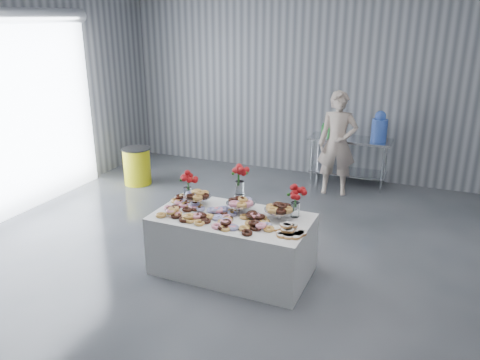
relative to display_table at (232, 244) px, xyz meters
The scene contains 16 objects.
ground 0.46m from the display_table, 92.35° to the right, with size 9.00×9.00×0.00m, color #373A3E.
room_walls 2.29m from the display_table, 146.49° to the right, with size 8.04×9.04×4.02m.
display_table is the anchor object (origin of this frame).
prep_table 3.91m from the display_table, 79.55° to the left, with size 1.50×0.60×0.90m.
donut_mounds 0.42m from the display_table, 90.00° to the right, with size 1.80×0.80×0.09m, color #E6B754, non-canonical shape.
cake_stand_left 0.77m from the display_table, 164.32° to the left, with size 0.36×0.36×0.17m.
cake_stand_mid 0.54m from the display_table, 71.14° to the left, with size 0.36×0.36×0.17m.
cake_stand_right 0.77m from the display_table, 14.83° to the left, with size 0.36×0.36×0.17m.
danish_pile 0.88m from the display_table, 11.74° to the right, with size 0.48×0.48×0.11m, color silver, non-canonical shape.
bouquet_left 1.04m from the display_table, 161.14° to the left, with size 0.26×0.26×0.42m.
bouquet_right 1.02m from the display_table, 22.77° to the left, with size 0.26×0.26×0.42m.
bouquet_center 0.83m from the display_table, 97.70° to the left, with size 0.26×0.26×0.57m.
water_jug 4.10m from the display_table, 72.54° to the left, with size 0.28×0.28×0.55m.
drink_bottles 3.82m from the display_table, 84.07° to the left, with size 0.54×0.08×0.27m, color #268C33, non-canonical shape.
person 3.38m from the display_table, 79.93° to the left, with size 0.67×0.44×1.84m, color #CC8C93.
trash_barrel 3.78m from the display_table, 142.56° to the left, with size 0.55×0.55×0.70m.
Camera 1 is at (2.13, -4.48, 3.03)m, focal length 35.00 mm.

